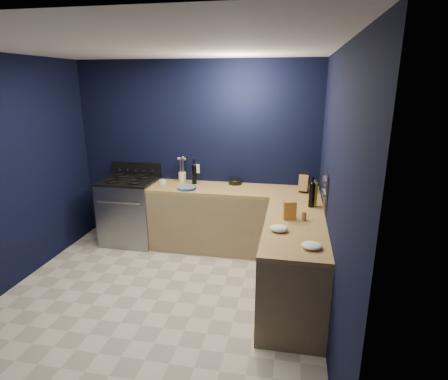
% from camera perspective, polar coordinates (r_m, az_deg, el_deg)
% --- Properties ---
extents(floor, '(3.50, 3.50, 0.02)m').
position_cam_1_polar(floor, '(4.25, -10.32, -16.66)').
color(floor, '#BCB5A4').
rests_on(floor, ground).
extents(ceiling, '(3.50, 3.50, 0.02)m').
position_cam_1_polar(ceiling, '(3.58, -12.61, 21.17)').
color(ceiling, silver).
rests_on(ceiling, ground).
extents(wall_back, '(3.50, 0.02, 2.60)m').
position_cam_1_polar(wall_back, '(5.33, -4.28, 5.70)').
color(wall_back, black).
rests_on(wall_back, ground).
extents(wall_right, '(0.02, 3.50, 2.60)m').
position_cam_1_polar(wall_right, '(3.46, 16.78, -0.94)').
color(wall_right, black).
rests_on(wall_right, ground).
extents(wall_front, '(3.50, 0.02, 2.60)m').
position_cam_1_polar(wall_front, '(2.29, -28.27, -11.43)').
color(wall_front, black).
rests_on(wall_front, ground).
extents(cab_back, '(2.30, 0.63, 0.86)m').
position_cam_1_polar(cab_back, '(5.14, 1.47, -4.77)').
color(cab_back, '#8A7552').
rests_on(cab_back, floor).
extents(top_back, '(2.30, 0.63, 0.04)m').
position_cam_1_polar(top_back, '(5.00, 1.51, 0.04)').
color(top_back, brown).
rests_on(top_back, cab_back).
extents(cab_right, '(0.63, 1.67, 0.86)m').
position_cam_1_polar(cab_right, '(4.04, 10.69, -11.34)').
color(cab_right, '#8A7552').
rests_on(cab_right, floor).
extents(top_right, '(0.63, 1.67, 0.04)m').
position_cam_1_polar(top_right, '(3.85, 11.04, -5.40)').
color(top_right, brown).
rests_on(top_right, cab_right).
extents(gas_range, '(0.76, 0.66, 0.92)m').
position_cam_1_polar(gas_range, '(5.56, -14.33, -3.31)').
color(gas_range, gray).
rests_on(gas_range, floor).
extents(oven_door, '(0.59, 0.02, 0.42)m').
position_cam_1_polar(oven_door, '(5.30, -15.75, -4.53)').
color(oven_door, black).
rests_on(oven_door, gas_range).
extents(cooktop, '(0.76, 0.66, 0.03)m').
position_cam_1_polar(cooktop, '(5.42, -14.69, 1.42)').
color(cooktop, black).
rests_on(cooktop, gas_range).
extents(backguard, '(0.76, 0.06, 0.20)m').
position_cam_1_polar(backguard, '(5.66, -13.48, 3.23)').
color(backguard, black).
rests_on(backguard, gas_range).
extents(spice_panel, '(0.02, 0.28, 0.38)m').
position_cam_1_polar(spice_panel, '(4.02, 15.57, -0.24)').
color(spice_panel, gray).
rests_on(spice_panel, wall_right).
extents(wall_outlet, '(0.09, 0.02, 0.13)m').
position_cam_1_polar(wall_outlet, '(5.36, -4.30, 3.34)').
color(wall_outlet, white).
rests_on(wall_outlet, wall_back).
extents(plate_stack, '(0.30, 0.30, 0.03)m').
position_cam_1_polar(plate_stack, '(4.97, -5.85, 0.31)').
color(plate_stack, '#2D6396').
rests_on(plate_stack, top_back).
extents(ramekin, '(0.11, 0.11, 0.04)m').
position_cam_1_polar(ramekin, '(5.33, -9.54, 1.31)').
color(ramekin, white).
rests_on(ramekin, top_back).
extents(utensil_crock, '(0.11, 0.11, 0.13)m').
position_cam_1_polar(utensil_crock, '(5.37, -6.51, 2.07)').
color(utensil_crock, beige).
rests_on(utensil_crock, top_back).
extents(wine_bottle_back, '(0.09, 0.09, 0.27)m').
position_cam_1_polar(wine_bottle_back, '(5.20, -4.66, 2.43)').
color(wine_bottle_back, black).
rests_on(wine_bottle_back, top_back).
extents(lemon_basket, '(0.23, 0.23, 0.07)m').
position_cam_1_polar(lemon_basket, '(5.19, 1.74, 1.31)').
color(lemon_basket, black).
rests_on(lemon_basket, top_back).
extents(knife_block, '(0.15, 0.27, 0.27)m').
position_cam_1_polar(knife_block, '(4.95, 12.34, 1.03)').
color(knife_block, brown).
rests_on(knife_block, top_back).
extents(wine_bottle_right, '(0.08, 0.08, 0.28)m').
position_cam_1_polar(wine_bottle_right, '(4.33, 13.52, -0.82)').
color(wine_bottle_right, black).
rests_on(wine_bottle_right, top_right).
extents(oil_bottle, '(0.09, 0.09, 0.29)m').
position_cam_1_polar(oil_bottle, '(4.36, 13.91, -0.67)').
color(oil_bottle, olive).
rests_on(oil_bottle, top_right).
extents(spice_jar_near, '(0.06, 0.06, 0.11)m').
position_cam_1_polar(spice_jar_near, '(4.23, 9.53, -2.24)').
color(spice_jar_near, olive).
rests_on(spice_jar_near, top_right).
extents(spice_jar_far, '(0.05, 0.05, 0.10)m').
position_cam_1_polar(spice_jar_far, '(3.92, 12.37, -4.00)').
color(spice_jar_far, olive).
rests_on(spice_jar_far, top_right).
extents(crouton_bag, '(0.15, 0.10, 0.20)m').
position_cam_1_polar(crouton_bag, '(3.91, 10.19, -3.16)').
color(crouton_bag, '#A72720').
rests_on(crouton_bag, top_right).
extents(towel_front, '(0.21, 0.20, 0.06)m').
position_cam_1_polar(towel_front, '(3.60, 8.57, -5.93)').
color(towel_front, white).
rests_on(towel_front, top_right).
extents(towel_end, '(0.23, 0.22, 0.05)m').
position_cam_1_polar(towel_end, '(3.31, 13.49, -8.43)').
color(towel_end, white).
rests_on(towel_end, top_right).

